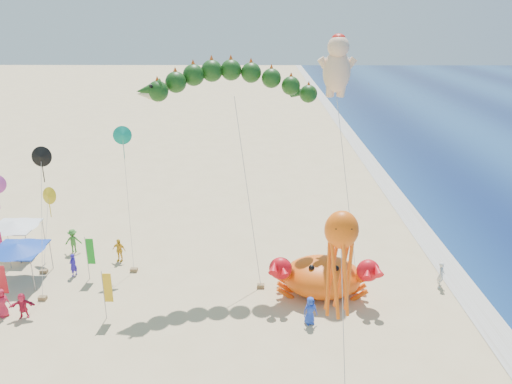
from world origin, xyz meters
TOP-DOWN VIEW (x-y plane):
  - ground at (0.00, 0.00)m, footprint 320.00×320.00m
  - foam_strip at (12.00, 0.00)m, footprint 320.00×320.00m
  - crab_inflatable at (2.34, 0.24)m, footprint 6.92×4.43m
  - dragon_kite at (-3.68, 5.07)m, footprint 12.33×7.31m
  - cherub_kite at (3.52, 6.55)m, footprint 2.80×4.39m
  - octopus_kite at (2.02, -7.60)m, footprint 1.58×3.22m
  - canopy_blue at (-18.28, 2.04)m, footprint 3.62×3.62m
  - canopy_white at (-20.36, 5.97)m, footprint 3.50×3.50m
  - feather_flags at (-15.49, 0.21)m, footprint 9.97×5.94m
  - beachgoers at (-12.29, 1.62)m, footprint 30.48×10.22m
  - small_kites at (-16.45, 2.31)m, footprint 9.20×12.20m

SIDE VIEW (x-z plane):
  - ground at x=0.00m, z-range 0.00..0.00m
  - foam_strip at x=12.00m, z-range 0.01..0.01m
  - beachgoers at x=-12.29m, z-range -0.06..1.83m
  - crab_inflatable at x=2.34m, z-range -0.18..2.85m
  - feather_flags at x=-15.49m, z-range 0.41..3.61m
  - canopy_white at x=-20.36m, z-range 1.09..3.80m
  - canopy_blue at x=-18.28m, z-range 1.09..3.80m
  - small_kites at x=-16.45m, z-range 1.50..11.58m
  - octopus_kite at x=2.02m, z-range 2.24..11.23m
  - dragon_kite at x=-3.68m, z-range 5.72..19.87m
  - cherub_kite at x=3.52m, z-range 6.06..22.26m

